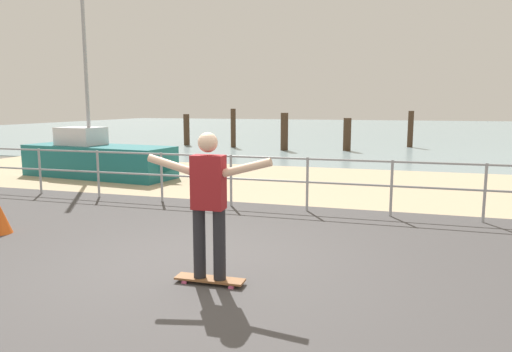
{
  "coord_description": "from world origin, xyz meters",
  "views": [
    {
      "loc": [
        2.38,
        -5.18,
        2.03
      ],
      "look_at": [
        0.19,
        2.0,
        0.9
      ],
      "focal_mm": 33.34,
      "sensor_mm": 36.0,
      "label": 1
    }
  ],
  "objects_px": {
    "sailboat": "(103,159)",
    "skateboarder": "(209,197)",
    "traffic_cone": "(0,219)",
    "skateboard": "(210,279)"
  },
  "relations": [
    {
      "from": "sailboat",
      "to": "skateboarder",
      "type": "bearing_deg",
      "value": -48.0
    },
    {
      "from": "skateboarder",
      "to": "traffic_cone",
      "type": "bearing_deg",
      "value": 165.71
    },
    {
      "from": "skateboard",
      "to": "traffic_cone",
      "type": "bearing_deg",
      "value": 165.71
    },
    {
      "from": "sailboat",
      "to": "skateboarder",
      "type": "xyz_separation_m",
      "value": [
        5.94,
        -6.6,
        0.49
      ]
    },
    {
      "from": "skateboarder",
      "to": "traffic_cone",
      "type": "height_order",
      "value": "skateboarder"
    },
    {
      "from": "skateboarder",
      "to": "traffic_cone",
      "type": "distance_m",
      "value": 4.17
    },
    {
      "from": "sailboat",
      "to": "traffic_cone",
      "type": "xyz_separation_m",
      "value": [
        1.97,
        -5.59,
        -0.28
      ]
    },
    {
      "from": "skateboard",
      "to": "skateboarder",
      "type": "distance_m",
      "value": 0.95
    },
    {
      "from": "skateboarder",
      "to": "traffic_cone",
      "type": "relative_size",
      "value": 3.3
    },
    {
      "from": "traffic_cone",
      "to": "skateboarder",
      "type": "bearing_deg",
      "value": -14.29
    }
  ]
}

